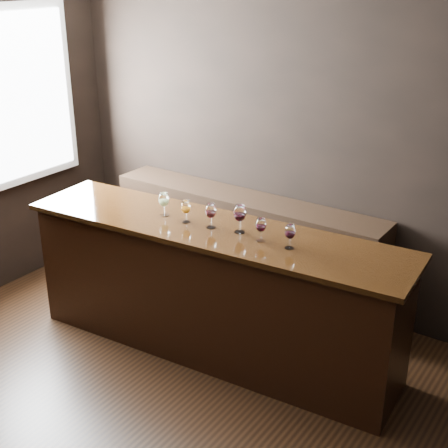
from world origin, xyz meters
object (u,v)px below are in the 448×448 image
Objects in this scene: back_bar_shelf at (244,246)px; glass_white at (164,200)px; bar_counter at (213,293)px; glass_amber at (186,208)px; glass_red_a at (211,211)px; glass_red_c at (261,225)px; glass_red_b at (240,214)px; glass_red_d at (290,232)px.

glass_white is (-0.12, -0.95, 0.71)m from back_bar_shelf.
glass_amber is (-0.22, -0.03, 0.67)m from bar_counter.
glass_red_a reaches higher than glass_red_c.
bar_counter is 16.62× the size of glass_red_c.
bar_counter is 0.68m from glass_red_a.
glass_amber is at bearing -1.69° from glass_white.
glass_white and glass_red_a have the same top height.
bar_counter is 17.01× the size of glass_amber.
glass_red_c is at bearing -5.60° from bar_counter.
back_bar_shelf is at bearing 95.48° from glass_amber.
bar_counter is 0.73m from glass_red_b.
glass_red_b is (0.22, 0.04, 0.69)m from bar_counter.
bar_counter is 16.55× the size of glass_red_d.
glass_red_a is (0.31, -0.94, 0.71)m from back_bar_shelf.
glass_white is 0.22m from glass_amber.
back_bar_shelf is 1.19m from glass_amber.
glass_white reaches higher than bar_counter.
back_bar_shelf is 14.99× the size of glass_red_c.
glass_white is (-0.44, -0.03, 0.68)m from bar_counter.
glass_red_c is (0.64, 0.02, 0.00)m from glass_amber.
glass_red_b is at bearing 12.19° from glass_red_a.
glass_red_a is at bearing -178.75° from glass_red_d.
bar_counter is at bearing -71.43° from back_bar_shelf.
glass_white reaches higher than glass_red_d.
glass_red_a is 0.89× the size of glass_red_b.
glass_amber is at bearing -176.14° from bar_counter.
glass_red_a is (0.21, 0.02, 0.01)m from glass_amber.
glass_red_b is at bearing 175.50° from glass_red_d.
glass_white is at bearing 178.94° from bar_counter.
glass_white is 1.00× the size of glass_red_a.
glass_red_d is (0.22, 0.01, 0.00)m from glass_red_c.
glass_red_d is (0.64, 0.00, 0.67)m from bar_counter.
bar_counter is 0.93m from glass_red_d.
glass_white reaches higher than glass_red_c.
glass_amber is 0.22m from glass_red_a.
glass_red_b reaches higher than back_bar_shelf.
glass_white is at bearing -174.52° from glass_red_b.
glass_amber is at bearing -84.52° from back_bar_shelf.
glass_red_c is (0.43, 0.00, -0.01)m from glass_red_a.
back_bar_shelf is (-0.31, 0.93, -0.04)m from bar_counter.
glass_red_d is (0.86, 0.04, 0.00)m from glass_amber.
glass_amber is 0.98× the size of glass_red_c.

